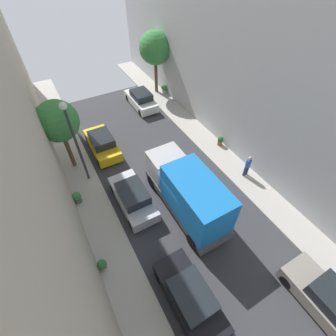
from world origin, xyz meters
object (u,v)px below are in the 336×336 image
street_tree_1 (155,48)px  potted_plant_2 (220,141)px  potted_plant_0 (47,110)px  potted_plant_4 (164,88)px  street_tree_2 (58,122)px  parked_car_right_2 (141,100)px  potted_plant_5 (77,197)px  parked_car_right_1 (329,302)px  lamp_post (73,134)px  parked_car_left_1 (190,297)px  parked_car_left_2 (133,197)px  potted_plant_3 (102,265)px  delivery_truck (188,192)px  pedestrian (248,165)px  parked_car_left_3 (102,144)px

street_tree_1 → potted_plant_2: bearing=-87.6°
potted_plant_0 → potted_plant_4: size_ratio=0.93×
street_tree_2 → parked_car_right_2: bearing=33.1°
street_tree_1 → potted_plant_4: 3.92m
street_tree_2 → potted_plant_5: (-0.62, -3.44, -3.42)m
parked_car_right_1 → parked_car_right_2: (0.00, 20.20, 0.00)m
lamp_post → street_tree_2: bearing=106.9°
parked_car_left_1 → parked_car_left_2: same height
parked_car_left_1 → potted_plant_3: size_ratio=5.82×
street_tree_1 → street_tree_2: 12.39m
potted_plant_3 → potted_plant_4: 18.41m
potted_plant_0 → potted_plant_3: (-0.15, -16.25, -0.07)m
parked_car_left_1 → lamp_post: size_ratio=0.70×
potted_plant_3 → street_tree_2: bearing=85.7°
parked_car_right_1 → delivery_truck: (-2.70, 7.78, 1.07)m
potted_plant_2 → delivery_truck: bearing=-145.5°
pedestrian → potted_plant_2: bearing=82.2°
parked_car_left_2 → potted_plant_0: bearing=102.4°
parked_car_left_1 → potted_plant_5: 8.93m
potted_plant_4 → potted_plant_5: 14.91m
parked_car_right_2 → potted_plant_2: parked_car_right_2 is taller
pedestrian → potted_plant_5: (-10.93, 3.48, -0.49)m
delivery_truck → street_tree_1: street_tree_1 is taller
potted_plant_5 → potted_plant_0: bearing=89.3°
pedestrian → potted_plant_3: pedestrian is taller
parked_car_left_3 → potted_plant_2: (8.35, -4.07, -0.16)m
street_tree_1 → street_tree_2: size_ratio=1.12×
street_tree_1 → potted_plant_3: street_tree_1 is taller
delivery_truck → street_tree_1: bearing=69.6°
potted_plant_2 → parked_car_right_1: bearing=-104.2°
parked_car_left_1 → potted_plant_0: parked_car_left_1 is taller
parked_car_right_1 → potted_plant_2: bearing=75.8°
parked_car_left_3 → lamp_post: (-1.90, -2.42, 3.32)m
parked_car_left_1 → potted_plant_2: 11.85m
potted_plant_4 → parked_car_right_1: bearing=-98.2°
parked_car_right_2 → parked_car_left_3: bearing=-140.4°
parked_car_left_2 → street_tree_1: 14.91m
street_tree_2 → potted_plant_2: bearing=-17.6°
delivery_truck → potted_plant_2: size_ratio=8.49×
parked_car_right_2 → lamp_post: size_ratio=0.70×
parked_car_right_1 → potted_plant_3: size_ratio=5.82×
street_tree_2 → potted_plant_3: (-0.62, -8.33, -3.49)m
potted_plant_3 → lamp_post: lamp_post is taller
potted_plant_0 → parked_car_right_2: bearing=-18.6°
pedestrian → potted_plant_4: (0.58, 12.95, -0.41)m
parked_car_left_3 → street_tree_1: size_ratio=0.72×
parked_car_right_2 → pedestrian: 12.29m
parked_car_left_2 → potted_plant_4: 14.13m
potted_plant_0 → lamp_post: 10.33m
parked_car_left_2 → street_tree_2: street_tree_2 is taller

